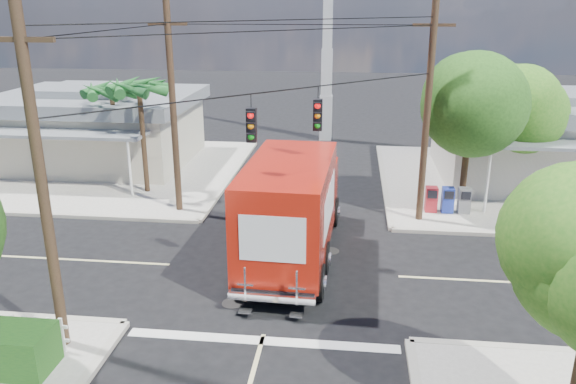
# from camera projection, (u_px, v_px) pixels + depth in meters

# --- Properties ---
(ground) EXTENTS (120.00, 120.00, 0.00)m
(ground) POSITION_uv_depth(u_px,v_px,m) (281.00, 270.00, 19.41)
(ground) COLOR black
(ground) RESTS_ON ground
(sidewalk_ne) EXTENTS (14.12, 14.12, 0.14)m
(sidewalk_ne) POSITION_uv_depth(u_px,v_px,m) (521.00, 184.00, 28.46)
(sidewalk_ne) COLOR #9F9A8F
(sidewalk_ne) RESTS_ON ground
(sidewalk_nw) EXTENTS (14.12, 14.12, 0.14)m
(sidewalk_nw) POSITION_uv_depth(u_px,v_px,m) (110.00, 171.00, 30.80)
(sidewalk_nw) COLOR #9F9A8F
(sidewalk_nw) RESTS_ON ground
(road_markings) EXTENTS (32.00, 32.00, 0.01)m
(road_markings) POSITION_uv_depth(u_px,v_px,m) (276.00, 291.00, 18.02)
(road_markings) COLOR beige
(road_markings) RESTS_ON ground
(building_ne) EXTENTS (11.80, 10.20, 4.50)m
(building_ne) POSITION_uv_depth(u_px,v_px,m) (553.00, 137.00, 28.59)
(building_ne) COLOR beige
(building_ne) RESTS_ON sidewalk_ne
(building_nw) EXTENTS (10.80, 10.20, 4.30)m
(building_nw) POSITION_uv_depth(u_px,v_px,m) (99.00, 126.00, 31.73)
(building_nw) COLOR beige
(building_nw) RESTS_ON sidewalk_nw
(radio_tower) EXTENTS (0.80, 0.80, 17.00)m
(radio_tower) POSITION_uv_depth(u_px,v_px,m) (327.00, 55.00, 36.40)
(radio_tower) COLOR silver
(radio_tower) RESTS_ON ground
(tree_ne_front) EXTENTS (4.21, 4.14, 6.66)m
(tree_ne_front) POSITION_uv_depth(u_px,v_px,m) (472.00, 104.00, 23.48)
(tree_ne_front) COLOR #422D1C
(tree_ne_front) RESTS_ON sidewalk_ne
(tree_ne_back) EXTENTS (3.77, 3.66, 5.82)m
(tree_ne_back) POSITION_uv_depth(u_px,v_px,m) (520.00, 110.00, 25.46)
(tree_ne_back) COLOR #422D1C
(tree_ne_back) RESTS_ON sidewalk_ne
(palm_nw_front) EXTENTS (3.01, 3.08, 5.59)m
(palm_nw_front) POSITION_uv_depth(u_px,v_px,m) (139.00, 89.00, 25.67)
(palm_nw_front) COLOR #422D1C
(palm_nw_front) RESTS_ON sidewalk_nw
(palm_nw_back) EXTENTS (3.01, 3.08, 5.19)m
(palm_nw_back) POSITION_uv_depth(u_px,v_px,m) (111.00, 92.00, 27.42)
(palm_nw_back) COLOR #422D1C
(palm_nw_back) RESTS_ON sidewalk_nw
(utility_poles) EXTENTS (12.00, 10.68, 9.00)m
(utility_poles) POSITION_uv_depth(u_px,v_px,m) (242.00, 127.00, 19.60)
(utility_poles) COLOR #473321
(utility_poles) RESTS_ON ground
(vending_boxes) EXTENTS (1.90, 0.50, 1.10)m
(vending_boxes) POSITION_uv_depth(u_px,v_px,m) (448.00, 200.00, 24.33)
(vending_boxes) COLOR #AF1F28
(vending_boxes) RESTS_ON sidewalk_ne
(delivery_truck) EXTENTS (3.13, 8.87, 3.79)m
(delivery_truck) POSITION_uv_depth(u_px,v_px,m) (292.00, 207.00, 19.85)
(delivery_truck) COLOR black
(delivery_truck) RESTS_ON ground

